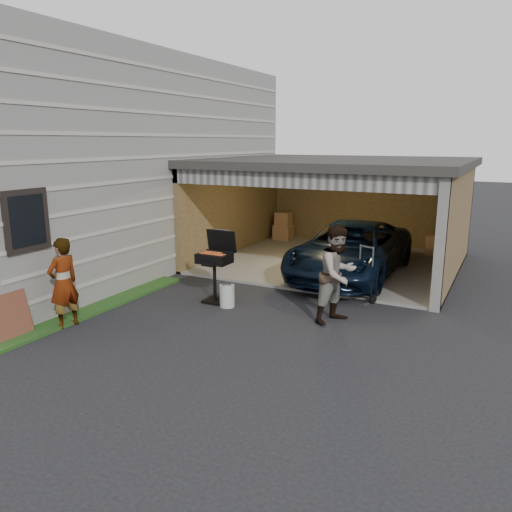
{
  "coord_description": "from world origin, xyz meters",
  "views": [
    {
      "loc": [
        5.09,
        -6.64,
        3.37
      ],
      "look_at": [
        0.69,
        1.86,
        1.15
      ],
      "focal_mm": 35.0,
      "sensor_mm": 36.0,
      "label": 1
    }
  ],
  "objects_px": {
    "woman": "(63,283)",
    "man": "(338,274)",
    "bbq_grill": "(215,261)",
    "propane_tank": "(227,296)",
    "plywood_panel": "(11,317)",
    "hand_truck": "(363,291)",
    "minivan": "(351,252)"
  },
  "relations": [
    {
      "from": "man",
      "to": "propane_tank",
      "type": "distance_m",
      "value": 2.41
    },
    {
      "from": "bbq_grill",
      "to": "hand_truck",
      "type": "bearing_deg",
      "value": 27.15
    },
    {
      "from": "man",
      "to": "hand_truck",
      "type": "height_order",
      "value": "man"
    },
    {
      "from": "bbq_grill",
      "to": "plywood_panel",
      "type": "height_order",
      "value": "bbq_grill"
    },
    {
      "from": "man",
      "to": "hand_truck",
      "type": "relative_size",
      "value": 1.52
    },
    {
      "from": "woman",
      "to": "bbq_grill",
      "type": "bearing_deg",
      "value": 152.2
    },
    {
      "from": "minivan",
      "to": "woman",
      "type": "distance_m",
      "value": 6.78
    },
    {
      "from": "propane_tank",
      "to": "man",
      "type": "bearing_deg",
      "value": 5.33
    },
    {
      "from": "minivan",
      "to": "bbq_grill",
      "type": "relative_size",
      "value": 3.16
    },
    {
      "from": "minivan",
      "to": "hand_truck",
      "type": "bearing_deg",
      "value": -64.64
    },
    {
      "from": "propane_tank",
      "to": "hand_truck",
      "type": "bearing_deg",
      "value": 33.86
    },
    {
      "from": "propane_tank",
      "to": "plywood_panel",
      "type": "bearing_deg",
      "value": -126.89
    },
    {
      "from": "plywood_panel",
      "to": "minivan",
      "type": "bearing_deg",
      "value": 58.52
    },
    {
      "from": "propane_tank",
      "to": "hand_truck",
      "type": "height_order",
      "value": "hand_truck"
    },
    {
      "from": "woman",
      "to": "propane_tank",
      "type": "relative_size",
      "value": 3.6
    },
    {
      "from": "minivan",
      "to": "bbq_grill",
      "type": "distance_m",
      "value": 3.74
    },
    {
      "from": "woman",
      "to": "man",
      "type": "bearing_deg",
      "value": 126.12
    },
    {
      "from": "bbq_grill",
      "to": "hand_truck",
      "type": "xyz_separation_m",
      "value": [
        2.8,
        1.44,
        -0.67
      ]
    },
    {
      "from": "woman",
      "to": "bbq_grill",
      "type": "xyz_separation_m",
      "value": [
        1.67,
        2.54,
        0.06
      ]
    },
    {
      "from": "man",
      "to": "woman",
      "type": "bearing_deg",
      "value": 144.97
    },
    {
      "from": "bbq_grill",
      "to": "plywood_panel",
      "type": "xyz_separation_m",
      "value": [
        -2.03,
        -3.41,
        -0.49
      ]
    },
    {
      "from": "minivan",
      "to": "plywood_panel",
      "type": "bearing_deg",
      "value": -121.35
    },
    {
      "from": "bbq_grill",
      "to": "woman",
      "type": "bearing_deg",
      "value": -123.38
    },
    {
      "from": "minivan",
      "to": "man",
      "type": "distance_m",
      "value": 3.22
    },
    {
      "from": "woman",
      "to": "man",
      "type": "relative_size",
      "value": 0.9
    },
    {
      "from": "minivan",
      "to": "man",
      "type": "relative_size",
      "value": 2.57
    },
    {
      "from": "man",
      "to": "plywood_panel",
      "type": "relative_size",
      "value": 2.25
    },
    {
      "from": "woman",
      "to": "plywood_panel",
      "type": "height_order",
      "value": "woman"
    },
    {
      "from": "hand_truck",
      "to": "plywood_panel",
      "type": "bearing_deg",
      "value": -110.75
    },
    {
      "from": "plywood_panel",
      "to": "propane_tank",
      "type": "bearing_deg",
      "value": 53.11
    },
    {
      "from": "bbq_grill",
      "to": "propane_tank",
      "type": "height_order",
      "value": "bbq_grill"
    },
    {
      "from": "minivan",
      "to": "propane_tank",
      "type": "bearing_deg",
      "value": -115.48
    }
  ]
}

